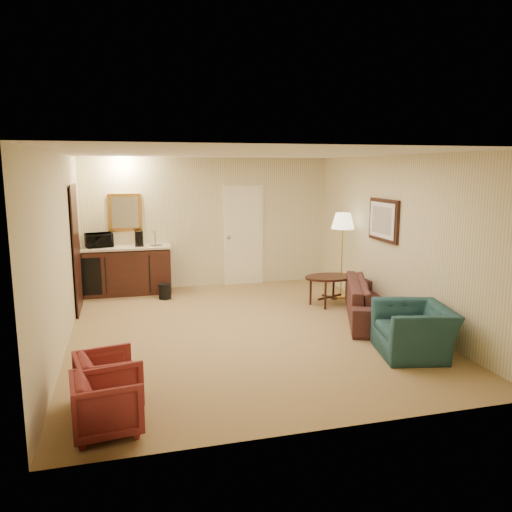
# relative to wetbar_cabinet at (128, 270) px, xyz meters

# --- Properties ---
(ground) EXTENTS (6.00, 6.00, 0.00)m
(ground) POSITION_rel_wetbar_cabinet_xyz_m (1.65, -2.72, -0.46)
(ground) COLOR #9B774F
(ground) RESTS_ON ground
(room_walls) EXTENTS (5.02, 6.01, 2.61)m
(room_walls) POSITION_rel_wetbar_cabinet_xyz_m (1.55, -1.95, 1.26)
(room_walls) COLOR beige
(room_walls) RESTS_ON ground
(wetbar_cabinet) EXTENTS (1.64, 0.58, 0.92)m
(wetbar_cabinet) POSITION_rel_wetbar_cabinet_xyz_m (0.00, 0.00, 0.00)
(wetbar_cabinet) COLOR #371511
(wetbar_cabinet) RESTS_ON ground
(sofa) EXTENTS (1.39, 2.21, 0.83)m
(sofa) POSITION_rel_wetbar_cabinet_xyz_m (3.80, -2.72, -0.04)
(sofa) COLOR black
(sofa) RESTS_ON ground
(teal_armchair) EXTENTS (0.84, 1.11, 0.87)m
(teal_armchair) POSITION_rel_wetbar_cabinet_xyz_m (3.55, -4.23, -0.02)
(teal_armchair) COLOR #1C4346
(teal_armchair) RESTS_ON ground
(rose_chair_near) EXTENTS (0.67, 0.70, 0.62)m
(rose_chair_near) POSITION_rel_wetbar_cabinet_xyz_m (-0.25, -4.72, -0.15)
(rose_chair_near) COLOR maroon
(rose_chair_near) RESTS_ON ground
(rose_chair_far) EXTENTS (0.63, 0.66, 0.62)m
(rose_chair_far) POSITION_rel_wetbar_cabinet_xyz_m (-0.25, -5.23, -0.15)
(rose_chair_far) COLOR maroon
(rose_chair_far) RESTS_ON ground
(coffee_table) EXTENTS (1.07, 0.91, 0.52)m
(coffee_table) POSITION_rel_wetbar_cabinet_xyz_m (3.45, -1.72, -0.20)
(coffee_table) COLOR black
(coffee_table) RESTS_ON ground
(floor_lamp) EXTENTS (0.55, 0.55, 1.60)m
(floor_lamp) POSITION_rel_wetbar_cabinet_xyz_m (3.85, -1.32, 0.34)
(floor_lamp) COLOR gold
(floor_lamp) RESTS_ON ground
(waste_bin) EXTENTS (0.30, 0.30, 0.29)m
(waste_bin) POSITION_rel_wetbar_cabinet_xyz_m (0.65, -0.58, -0.32)
(waste_bin) COLOR black
(waste_bin) RESTS_ON ground
(microwave) EXTENTS (0.53, 0.37, 0.33)m
(microwave) POSITION_rel_wetbar_cabinet_xyz_m (-0.50, 0.06, 0.62)
(microwave) COLOR black
(microwave) RESTS_ON wetbar_cabinet
(coffee_maker) EXTENTS (0.17, 0.17, 0.29)m
(coffee_maker) POSITION_rel_wetbar_cabinet_xyz_m (0.24, -0.03, 0.61)
(coffee_maker) COLOR black
(coffee_maker) RESTS_ON wetbar_cabinet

